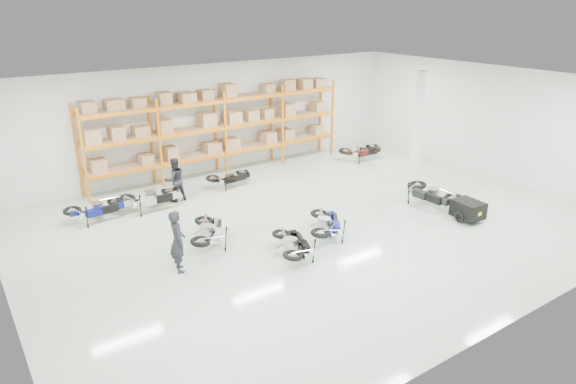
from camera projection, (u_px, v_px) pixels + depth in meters
room at (315, 158)px, 16.10m from camera, size 18.00×18.00×18.00m
pallet_rack at (220, 120)px, 21.08m from camera, size 11.28×0.98×3.62m
structural_column at (417, 132)px, 19.25m from camera, size 0.25×0.25×4.50m
moto_blue_centre at (327, 220)px, 15.77m from camera, size 1.74×1.92×1.13m
moto_silver_left at (210, 228)px, 15.25m from camera, size 1.63×1.97×1.14m
moto_black_far_left at (294, 241)px, 14.49m from camera, size 1.37×1.85×1.08m
moto_touring_right at (431, 190)px, 18.14m from camera, size 0.99×1.95×1.26m
trailer at (468, 209)px, 16.97m from camera, size 0.84×1.61×0.67m
moto_back_a at (96, 205)px, 16.96m from camera, size 1.79×0.97×1.13m
moto_back_b at (150, 194)px, 17.83m from camera, size 1.93×1.02×1.22m
moto_back_c at (230, 174)px, 20.09m from camera, size 1.62×0.84×1.04m
moto_back_d at (362, 148)px, 23.41m from camera, size 1.92×1.05×1.20m
person_left at (178, 241)px, 13.65m from camera, size 0.53×0.70×1.74m
person_back at (175, 180)px, 18.50m from camera, size 0.81×0.64×1.63m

